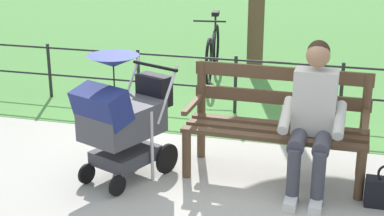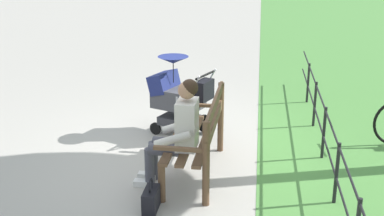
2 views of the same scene
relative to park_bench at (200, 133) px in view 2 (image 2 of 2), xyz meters
The scene contains 6 objects.
ground_plane 0.86m from the park_bench, ahead, with size 60.00×60.00×0.00m, color #ADA89E.
park_bench is the anchor object (origin of this frame).
person_on_bench 0.42m from the park_bench, 145.16° to the left, with size 0.54×0.74×1.28m.
stroller 1.38m from the park_bench, 20.27° to the left, with size 0.79×1.00×1.15m.
handbag 1.11m from the park_bench, 156.60° to the left, with size 0.32×0.14×0.37m.
park_fence 1.58m from the park_bench, 75.08° to the right, with size 7.25×0.04×0.70m.
Camera 2 is at (-6.27, -0.75, 2.71)m, focal length 47.55 mm.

